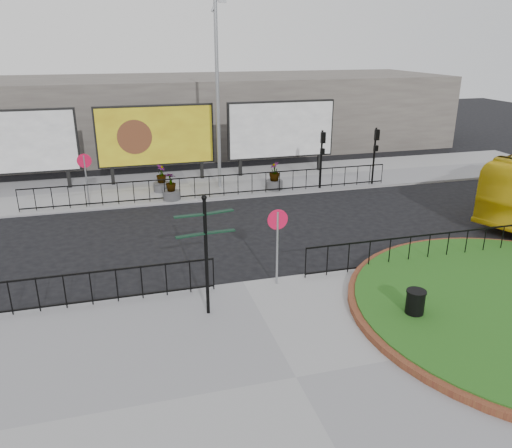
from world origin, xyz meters
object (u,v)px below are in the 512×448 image
object	(u,v)px
planter_b	(171,190)
planter_c	(274,179)
lamp_post	(218,95)
fingerpost_sign	(206,244)
litter_bin	(415,305)
planter_a	(162,181)
billboard_mid	(156,136)

from	to	relation	value
planter_b	planter_c	world-z (taller)	planter_c
lamp_post	fingerpost_sign	world-z (taller)	lamp_post
litter_bin	planter_c	bearing A→B (deg)	89.33
litter_bin	lamp_post	bearing A→B (deg)	99.62
fingerpost_sign	planter_a	distance (m)	12.71
lamp_post	litter_bin	world-z (taller)	lamp_post
billboard_mid	fingerpost_sign	size ratio (longest dim) A/B	1.78
fingerpost_sign	planter_a	world-z (taller)	fingerpost_sign
planter_b	planter_c	distance (m)	5.34
litter_bin	planter_b	size ratio (longest dim) A/B	0.67
planter_a	planter_b	xyz separation A→B (m)	(0.30, -1.60, -0.01)
litter_bin	planter_a	world-z (taller)	planter_a
litter_bin	planter_a	bearing A→B (deg)	110.65
litter_bin	billboard_mid	bearing A→B (deg)	108.36
planter_a	planter_c	world-z (taller)	planter_c
lamp_post	planter_b	distance (m)	5.25
fingerpost_sign	planter_c	xyz separation A→B (m)	(5.54, 11.41, -1.55)
lamp_post	planter_a	world-z (taller)	lamp_post
billboard_mid	planter_b	xyz separation A→B (m)	(0.30, -3.57, -1.97)
planter_c	fingerpost_sign	bearing A→B (deg)	-115.88
lamp_post	planter_c	distance (m)	5.05
planter_a	planter_b	size ratio (longest dim) A/B	1.02
planter_a	planter_b	bearing A→B (deg)	-79.38
litter_bin	planter_b	xyz separation A→B (m)	(-5.17, 12.90, 0.05)
fingerpost_sign	planter_c	size ratio (longest dim) A/B	2.43
fingerpost_sign	litter_bin	size ratio (longest dim) A/B	3.88
planter_b	planter_c	size ratio (longest dim) A/B	0.94
litter_bin	planter_b	bearing A→B (deg)	111.82
lamp_post	planter_c	size ratio (longest dim) A/B	6.45
planter_a	planter_c	distance (m)	5.75
lamp_post	planter_a	size ratio (longest dim) A/B	6.73
lamp_post	litter_bin	xyz separation A→B (m)	(2.46, -14.50, -4.25)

